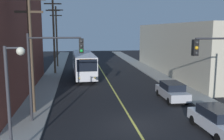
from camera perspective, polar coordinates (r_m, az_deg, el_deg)
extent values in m
plane|color=black|center=(17.40, 5.14, -12.40)|extent=(120.00, 120.00, 0.00)
cube|color=gray|center=(26.75, -15.29, -4.79)|extent=(2.50, 90.00, 0.15)
cube|color=gray|center=(28.69, 14.84, -3.83)|extent=(2.50, 90.00, 0.15)
cube|color=#D8CC4C|center=(31.63, -0.97, -2.45)|extent=(0.16, 60.00, 0.01)
cube|color=black|center=(26.15, -18.37, -1.83)|extent=(0.06, 15.10, 1.30)
cube|color=black|center=(25.76, -18.73, 5.17)|extent=(0.06, 15.10, 1.30)
cube|color=black|center=(25.76, -19.11, 12.28)|extent=(0.06, 15.10, 1.30)
cube|color=beige|center=(39.44, 19.72, 4.61)|extent=(12.00, 26.80, 7.20)
cube|color=black|center=(37.27, 11.39, 1.64)|extent=(0.06, 18.76, 1.30)
cube|color=black|center=(37.00, 11.55, 6.56)|extent=(0.06, 18.76, 1.30)
cube|color=silver|center=(34.57, -6.53, 1.55)|extent=(3.05, 12.10, 2.75)
cube|color=black|center=(28.59, -5.74, 1.03)|extent=(2.35, 0.18, 1.40)
cube|color=black|center=(40.43, -7.11, 3.54)|extent=(2.30, 0.18, 1.10)
cube|color=black|center=(34.45, -8.63, 2.36)|extent=(0.49, 10.19, 1.10)
cube|color=black|center=(34.61, -4.47, 2.47)|extent=(0.49, 10.19, 1.10)
cube|color=orange|center=(28.52, -5.76, 2.22)|extent=(1.79, 0.13, 0.30)
sphere|color=#F9D872|center=(28.74, -7.46, -1.89)|extent=(0.24, 0.24, 0.24)
sphere|color=#F9D872|center=(28.87, -3.92, -1.78)|extent=(0.24, 0.24, 0.24)
cylinder|color=black|center=(30.59, -8.06, -1.99)|extent=(0.34, 1.01, 1.00)
cylinder|color=black|center=(30.75, -3.86, -1.86)|extent=(0.34, 1.01, 1.00)
cylinder|color=black|center=(38.17, -8.53, 0.22)|extent=(0.34, 1.01, 1.00)
cylinder|color=black|center=(38.30, -5.16, 0.32)|extent=(0.34, 1.01, 1.00)
cube|color=silver|center=(17.23, 22.80, -10.95)|extent=(1.93, 4.45, 0.70)
cube|color=black|center=(17.03, 22.93, -8.89)|extent=(1.69, 2.51, 0.60)
cylinder|color=black|center=(15.78, 23.16, -14.23)|extent=(0.24, 0.65, 0.64)
cylinder|color=black|center=(18.18, 18.00, -10.79)|extent=(0.24, 0.65, 0.64)
cylinder|color=black|center=(18.95, 22.36, -10.22)|extent=(0.24, 0.65, 0.64)
cube|color=#B7B7BC|center=(23.66, 13.51, -5.06)|extent=(1.84, 4.41, 0.70)
cube|color=black|center=(23.51, 13.56, -3.52)|extent=(1.64, 2.48, 0.60)
cylinder|color=black|center=(22.12, 12.91, -6.98)|extent=(0.23, 0.64, 0.64)
cylinder|color=black|center=(22.72, 16.72, -6.71)|extent=(0.23, 0.64, 0.64)
cylinder|color=black|center=(24.85, 10.51, -5.10)|extent=(0.23, 0.64, 0.64)
cylinder|color=black|center=(25.38, 13.97, -4.92)|extent=(0.23, 0.64, 0.64)
cylinder|color=brown|center=(19.48, -17.97, 3.62)|extent=(0.28, 0.28, 9.01)
cube|color=#4C3D2D|center=(19.44, -18.42, 12.47)|extent=(2.00, 0.16, 0.16)
cylinder|color=brown|center=(36.74, -13.10, 7.34)|extent=(0.28, 0.28, 10.39)
cube|color=#4C3D2D|center=(36.90, -13.36, 14.49)|extent=(2.40, 0.16, 0.16)
cube|color=#4C3D2D|center=(36.82, -13.31, 13.09)|extent=(2.00, 0.16, 0.16)
cylinder|color=brown|center=(43.54, -12.49, 7.39)|extent=(0.28, 0.28, 10.05)
cube|color=#4C3D2D|center=(43.64, -12.70, 13.21)|extent=(2.40, 0.16, 0.16)
cube|color=#4C3D2D|center=(43.58, -12.66, 12.03)|extent=(2.00, 0.16, 0.16)
cylinder|color=#2D2D33|center=(17.81, -18.21, -1.77)|extent=(0.18, 0.18, 6.00)
cylinder|color=#2D2D33|center=(17.28, -12.90, 7.16)|extent=(3.50, 0.12, 0.12)
cube|color=black|center=(17.25, -7.01, 5.49)|extent=(0.32, 0.36, 1.00)
sphere|color=#2D2D2D|center=(17.04, -7.02, 6.52)|extent=(0.22, 0.22, 0.22)
sphere|color=#2D2D2D|center=(17.06, -7.00, 5.45)|extent=(0.22, 0.22, 0.22)
sphere|color=green|center=(17.08, -6.98, 4.38)|extent=(0.22, 0.22, 0.22)
cylinder|color=#2D2D33|center=(17.05, 23.83, 6.59)|extent=(3.50, 0.12, 0.12)
cube|color=black|center=(16.23, 18.42, 4.86)|extent=(0.32, 0.36, 1.00)
sphere|color=#2D2D2D|center=(16.04, 18.78, 5.94)|extent=(0.22, 0.22, 0.22)
sphere|color=#F2A519|center=(16.06, 18.72, 4.80)|extent=(0.22, 0.22, 0.22)
sphere|color=#2D2D2D|center=(16.08, 18.66, 3.67)|extent=(0.22, 0.22, 0.22)
cylinder|color=#38383D|center=(13.07, -22.51, -7.04)|extent=(0.16, 0.16, 5.50)
cylinder|color=#38383D|center=(12.54, -21.70, 4.68)|extent=(0.70, 0.10, 0.10)
sphere|color=#EAE5C6|center=(12.47, -20.10, 4.05)|extent=(0.40, 0.40, 0.40)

